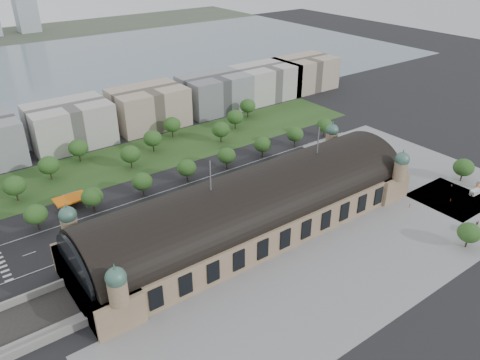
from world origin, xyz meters
TOP-DOWN VIEW (x-y plane):
  - ground at (0.00, 0.00)m, footprint 900.00×900.00m
  - station at (0.00, 0.00)m, footprint 150.00×48.40m
  - plaza_south at (10.00, -44.00)m, footprint 190.00×48.00m
  - plaza_east at (103.00, 0.00)m, footprint 56.00×100.00m
  - road_slab at (-20.00, 38.00)m, footprint 260.00×26.00m
  - grass_belt at (-15.00, 93.00)m, footprint 300.00×45.00m
  - petrol_station at (-53.91, 65.28)m, footprint 14.00×13.00m
  - lake at (0.00, 298.00)m, footprint 700.00×320.00m
  - office_3 at (-30.00, 133.00)m, footprint 45.00×32.00m
  - office_4 at (20.00, 133.00)m, footprint 45.00×32.00m
  - office_5 at (70.00, 133.00)m, footprint 45.00×32.00m
  - office_6 at (115.00, 133.00)m, footprint 45.00×32.00m
  - office_7 at (155.00, 133.00)m, footprint 45.00×32.00m
  - tree_row_2 at (-72.00, 53.00)m, footprint 9.60×9.60m
  - tree_row_3 at (-48.00, 53.00)m, footprint 9.60×9.60m
  - tree_row_4 at (-24.00, 53.00)m, footprint 9.60×9.60m
  - tree_row_5 at (0.00, 53.00)m, footprint 9.60×9.60m
  - tree_row_6 at (24.00, 53.00)m, footprint 9.60×9.60m
  - tree_row_7 at (48.00, 53.00)m, footprint 9.60×9.60m
  - tree_row_8 at (72.00, 53.00)m, footprint 9.60×9.60m
  - tree_row_9 at (96.00, 53.00)m, footprint 9.60×9.60m
  - tree_belt_3 at (-73.00, 83.00)m, footprint 10.40×10.40m
  - tree_belt_4 at (-54.00, 95.00)m, footprint 10.40×10.40m
  - tree_belt_5 at (-35.00, 107.00)m, footprint 10.40×10.40m
  - tree_belt_6 at (-16.00, 83.00)m, footprint 10.40×10.40m
  - tree_belt_7 at (3.00, 95.00)m, footprint 10.40×10.40m
  - tree_belt_8 at (22.00, 107.00)m, footprint 10.40×10.40m
  - tree_belt_9 at (41.00, 83.00)m, footprint 10.40×10.40m
  - tree_belt_10 at (60.00, 95.00)m, footprint 10.40×10.40m
  - tree_belt_11 at (79.00, 107.00)m, footprint 10.40×10.40m
  - tree_plaza_ne at (110.00, -28.00)m, footprint 10.00×10.00m
  - tree_plaza_s at (60.00, -60.00)m, footprint 9.00×9.00m
  - traffic_car_2 at (-43.74, 30.30)m, footprint 5.36×2.73m
  - traffic_car_3 at (-36.11, 44.57)m, footprint 5.12×2.62m
  - traffic_car_4 at (1.68, 31.44)m, footprint 4.73×1.96m
  - traffic_car_5 at (56.64, 37.92)m, footprint 4.97×2.26m
  - traffic_car_6 at (89.23, 35.90)m, footprint 5.94×2.76m
  - parked_car_0 at (-69.79, 22.51)m, footprint 4.64×2.99m
  - parked_car_1 at (-59.46, 24.83)m, footprint 6.02×5.48m
  - parked_car_2 at (-72.93, 21.00)m, footprint 4.93×3.38m
  - parked_car_3 at (-63.00, 21.00)m, footprint 4.50×3.86m
  - parked_car_4 at (-45.63, 21.81)m, footprint 4.27×3.24m
  - parked_car_5 at (-45.56, 21.00)m, footprint 6.32×4.58m
  - parked_car_6 at (-40.89, 25.00)m, footprint 5.16×3.55m
  - bus_west at (0.42, 27.00)m, footprint 13.27×3.71m
  - bus_mid at (13.21, 27.26)m, footprint 13.65×3.38m
  - bus_east at (9.10, 32.00)m, footprint 13.73×4.20m
  - van_east at (102.26, -39.60)m, footprint 5.85×2.53m
  - van_south at (70.56, -54.16)m, footprint 5.92×4.13m
  - advertising_column at (109.54, -36.98)m, footprint 1.69×1.69m
  - pedestrian_0 at (67.60, -28.49)m, footprint 0.90×0.73m
  - pedestrian_1 at (86.86, -36.69)m, footprint 0.66×0.77m
  - pedestrian_2 at (100.48, -28.90)m, footprint 0.59×0.87m
  - pedestrian_3 at (78.87, -54.40)m, footprint 1.21×0.66m
  - pedestrian_4 at (78.00, -54.29)m, footprint 1.07×1.01m

SIDE VIEW (x-z plane):
  - ground at x=0.00m, z-range 0.00..0.00m
  - plaza_south at x=10.00m, z-range -0.06..0.06m
  - plaza_east at x=103.00m, z-range -0.06..0.06m
  - road_slab at x=-20.00m, z-range -0.05..0.05m
  - grass_belt at x=-15.00m, z-range -0.05..0.05m
  - lake at x=0.00m, z-range -0.04..0.04m
  - parked_car_2 at x=-72.93m, z-range 0.00..1.33m
  - parked_car_4 at x=-45.63m, z-range 0.00..1.35m
  - parked_car_6 at x=-40.89m, z-range 0.00..1.39m
  - traffic_car_3 at x=-36.11m, z-range 0.00..1.42m
  - parked_car_0 at x=-69.79m, z-range 0.00..1.45m
  - traffic_car_2 at x=-43.74m, z-range 0.00..1.45m
  - parked_car_3 at x=-63.00m, z-range 0.00..1.46m
  - parked_car_1 at x=-59.46m, z-range 0.00..1.56m
  - traffic_car_5 at x=56.64m, z-range 0.00..1.58m
  - pedestrian_4 at x=78.00m, z-range 0.00..1.59m
  - parked_car_5 at x=-45.56m, z-range 0.00..1.60m
  - traffic_car_4 at x=1.68m, z-range 0.00..1.60m
  - pedestrian_0 at x=67.60m, z-range 0.00..1.60m
  - traffic_car_6 at x=89.23m, z-range 0.00..1.65m
  - pedestrian_2 at x=100.48m, z-range 0.00..1.66m
  - pedestrian_1 at x=86.86m, z-range 0.00..1.78m
  - pedestrian_3 at x=78.87m, z-range 0.00..1.98m
  - van_south at x=70.56m, z-range -0.05..2.33m
  - van_east at x=102.26m, z-range -0.06..2.44m
  - advertising_column at x=109.54m, z-range 0.06..3.27m
  - bus_west at x=0.42m, z-range 0.00..3.66m
  - bus_east at x=9.10m, z-range 0.00..3.77m
  - bus_mid at x=13.21m, z-range 0.00..3.79m
  - petrol_station at x=-53.91m, z-range 0.42..5.47m
  - tree_plaza_s at x=60.00m, z-range 1.48..12.13m
  - tree_row_2 at x=-72.00m, z-range 1.67..13.19m
  - tree_row_3 at x=-48.00m, z-range 1.67..13.19m
  - tree_row_4 at x=-24.00m, z-range 1.67..13.19m
  - tree_row_5 at x=0.00m, z-range 1.67..13.19m
  - tree_row_6 at x=24.00m, z-range 1.67..13.19m
  - tree_row_7 at x=48.00m, z-range 1.67..13.19m
  - tree_row_8 at x=72.00m, z-range 1.67..13.19m
  - tree_row_9 at x=96.00m, z-range 1.67..13.19m
  - tree_plaza_ne at x=110.00m, z-range 1.58..13.27m
  - tree_belt_3 at x=-73.00m, z-range 1.81..14.29m
  - tree_belt_4 at x=-54.00m, z-range 1.81..14.29m
  - tree_belt_5 at x=-35.00m, z-range 1.81..14.29m
  - tree_belt_6 at x=-16.00m, z-range 1.81..14.29m
  - tree_belt_7 at x=3.00m, z-range 1.81..14.29m
  - tree_belt_8 at x=22.00m, z-range 1.81..14.29m
  - tree_belt_9 at x=41.00m, z-range 1.81..14.29m
  - tree_belt_10 at x=60.00m, z-range 1.81..14.29m
  - tree_belt_11 at x=79.00m, z-range 1.81..14.29m
  - station at x=0.00m, z-range -11.87..32.43m
  - office_3 at x=-30.00m, z-range 0.00..24.00m
  - office_4 at x=20.00m, z-range 0.00..24.00m
  - office_5 at x=70.00m, z-range 0.00..24.00m
  - office_6 at x=115.00m, z-range 0.00..24.00m
  - office_7 at x=155.00m, z-range 0.00..24.00m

